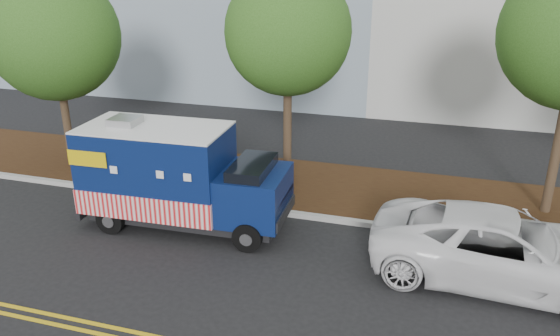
% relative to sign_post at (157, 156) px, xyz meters
% --- Properties ---
extents(ground, '(120.00, 120.00, 0.00)m').
position_rel_sign_post_xyz_m(ground, '(3.03, -1.90, -1.20)').
color(ground, black).
rests_on(ground, ground).
extents(curb, '(120.00, 0.18, 0.15)m').
position_rel_sign_post_xyz_m(curb, '(3.03, -0.50, -1.12)').
color(curb, '#9E9E99').
rests_on(curb, ground).
extents(mulch_strip, '(120.00, 4.00, 0.15)m').
position_rel_sign_post_xyz_m(mulch_strip, '(3.03, 1.60, -1.12)').
color(mulch_strip, black).
rests_on(mulch_strip, ground).
extents(centerline_near, '(120.00, 0.10, 0.01)m').
position_rel_sign_post_xyz_m(centerline_near, '(3.03, -6.35, -1.19)').
color(centerline_near, gold).
rests_on(centerline_near, ground).
extents(tree_a, '(4.18, 4.18, 6.66)m').
position_rel_sign_post_xyz_m(tree_a, '(-3.84, 0.88, 3.37)').
color(tree_a, '#38281C').
rests_on(tree_a, ground).
extents(tree_b, '(3.76, 3.76, 6.74)m').
position_rel_sign_post_xyz_m(tree_b, '(3.70, 1.71, 3.64)').
color(tree_b, '#38281C').
rests_on(tree_b, ground).
extents(sign_post, '(0.06, 0.06, 2.40)m').
position_rel_sign_post_xyz_m(sign_post, '(0.00, 0.00, 0.00)').
color(sign_post, '#473828').
rests_on(sign_post, ground).
extents(food_truck, '(5.72, 2.34, 2.97)m').
position_rel_sign_post_xyz_m(food_truck, '(1.57, -1.85, 0.15)').
color(food_truck, black).
rests_on(food_truck, ground).
extents(white_car, '(5.99, 3.03, 1.62)m').
position_rel_sign_post_xyz_m(white_car, '(9.89, -2.23, -0.39)').
color(white_car, white).
rests_on(white_car, ground).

